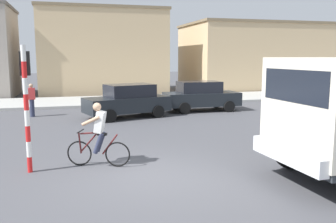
% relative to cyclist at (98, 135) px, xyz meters
% --- Properties ---
extents(ground_plane, '(120.00, 120.00, 0.00)m').
position_rel_cyclist_xyz_m(ground_plane, '(1.11, -1.16, -0.86)').
color(ground_plane, '#4C4C51').
extents(sidewalk_far, '(80.00, 5.00, 0.16)m').
position_rel_cyclist_xyz_m(sidewalk_far, '(1.11, 13.94, -0.78)').
color(sidewalk_far, '#ADADA8').
rests_on(sidewalk_far, ground).
extents(cyclist, '(1.63, 0.74, 1.72)m').
position_rel_cyclist_xyz_m(cyclist, '(0.00, 0.00, 0.00)').
color(cyclist, black).
rests_on(cyclist, ground).
extents(traffic_light_pole, '(0.24, 0.43, 3.20)m').
position_rel_cyclist_xyz_m(traffic_light_pole, '(-1.74, 0.02, 1.20)').
color(traffic_light_pole, red).
rests_on(traffic_light_pole, ground).
extents(car_red_near, '(4.01, 1.90, 1.60)m').
position_rel_cyclist_xyz_m(car_red_near, '(6.16, 8.79, -0.05)').
color(car_red_near, '#1E2328').
rests_on(car_red_near, ground).
extents(car_far_side, '(4.31, 2.73, 1.60)m').
position_rel_cyclist_xyz_m(car_far_side, '(2.00, 7.66, -0.05)').
color(car_far_side, '#1E2328').
rests_on(car_far_side, ground).
extents(pedestrian_near_kerb, '(0.34, 0.22, 1.62)m').
position_rel_cyclist_xyz_m(pedestrian_near_kerb, '(-2.49, 9.10, -0.02)').
color(pedestrian_near_kerb, '#2D334C').
rests_on(pedestrian_near_kerb, ground).
extents(building_mid_block, '(9.80, 7.26, 6.61)m').
position_rel_cyclist_xyz_m(building_mid_block, '(1.97, 20.81, 2.45)').
color(building_mid_block, '#D1B284').
rests_on(building_mid_block, ground).
extents(building_corner_right, '(12.23, 7.93, 5.79)m').
position_rel_cyclist_xyz_m(building_corner_right, '(15.57, 20.52, 2.04)').
color(building_corner_right, '#D1B284').
rests_on(building_corner_right, ground).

